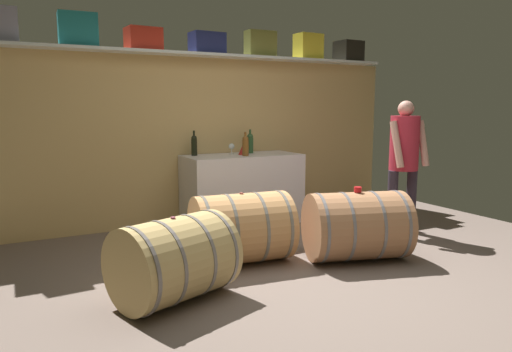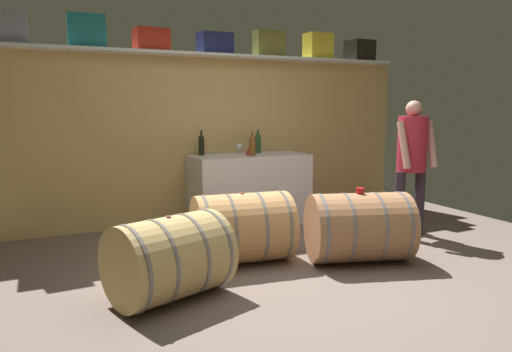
{
  "view_description": "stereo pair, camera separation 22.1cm",
  "coord_description": "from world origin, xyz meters",
  "px_view_note": "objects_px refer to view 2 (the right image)",
  "views": [
    {
      "loc": [
        -2.18,
        -3.17,
        1.45
      ],
      "look_at": [
        -0.25,
        0.5,
        0.84
      ],
      "focal_mm": 33.26,
      "sensor_mm": 36.0,
      "label": 1
    },
    {
      "loc": [
        -1.99,
        -3.27,
        1.45
      ],
      "look_at": [
        -0.25,
        0.5,
        0.84
      ],
      "focal_mm": 33.26,
      "sensor_mm": 36.0,
      "label": 2
    }
  ],
  "objects_px": {
    "wine_barrel_flank": "(242,228)",
    "red_funnel": "(250,150)",
    "wine_barrel_far": "(170,258)",
    "work_cabinet": "(249,189)",
    "wine_glass": "(239,147)",
    "toolcase_teal": "(87,31)",
    "tasting_cup": "(360,190)",
    "toolcase_olive": "(269,44)",
    "winemaker_pouring": "(412,154)",
    "wine_bottle_green": "(258,143)",
    "wine_bottle_amber": "(252,145)",
    "toolcase_grey": "(8,27)",
    "toolcase_navy": "(215,44)",
    "toolcase_yellow": "(318,46)",
    "toolcase_red": "(151,40)",
    "toolcase_black": "(360,51)",
    "wine_barrel_near": "(359,227)",
    "wine_bottle_dark": "(201,145)"
  },
  "relations": [
    {
      "from": "toolcase_yellow",
      "to": "toolcase_red",
      "type": "bearing_deg",
      "value": 178.02
    },
    {
      "from": "red_funnel",
      "to": "wine_barrel_far",
      "type": "distance_m",
      "value": 2.52
    },
    {
      "from": "toolcase_black",
      "to": "wine_barrel_near",
      "type": "xyz_separation_m",
      "value": [
        -1.45,
        -2.02,
        -1.88
      ]
    },
    {
      "from": "toolcase_black",
      "to": "tasting_cup",
      "type": "bearing_deg",
      "value": -128.53
    },
    {
      "from": "toolcase_olive",
      "to": "wine_barrel_far",
      "type": "distance_m",
      "value": 3.44
    },
    {
      "from": "toolcase_yellow",
      "to": "wine_bottle_amber",
      "type": "relative_size",
      "value": 1.2
    },
    {
      "from": "red_funnel",
      "to": "winemaker_pouring",
      "type": "height_order",
      "value": "winemaker_pouring"
    },
    {
      "from": "wine_glass",
      "to": "wine_barrel_far",
      "type": "distance_m",
      "value": 2.56
    },
    {
      "from": "toolcase_black",
      "to": "wine_barrel_flank",
      "type": "distance_m",
      "value": 3.48
    },
    {
      "from": "red_funnel",
      "to": "wine_barrel_far",
      "type": "bearing_deg",
      "value": -128.33
    },
    {
      "from": "work_cabinet",
      "to": "wine_barrel_far",
      "type": "relative_size",
      "value": 1.43
    },
    {
      "from": "toolcase_red",
      "to": "wine_bottle_amber",
      "type": "relative_size",
      "value": 1.3
    },
    {
      "from": "toolcase_teal",
      "to": "tasting_cup",
      "type": "distance_m",
      "value": 3.33
    },
    {
      "from": "toolcase_yellow",
      "to": "red_funnel",
      "type": "bearing_deg",
      "value": -170.09
    },
    {
      "from": "toolcase_grey",
      "to": "wine_bottle_green",
      "type": "xyz_separation_m",
      "value": [
        2.74,
        -0.1,
        -1.25
      ]
    },
    {
      "from": "wine_bottle_amber",
      "to": "toolcase_grey",
      "type": "bearing_deg",
      "value": 171.72
    },
    {
      "from": "toolcase_grey",
      "to": "wine_bottle_green",
      "type": "relative_size",
      "value": 1.19
    },
    {
      "from": "toolcase_grey",
      "to": "toolcase_navy",
      "type": "distance_m",
      "value": 2.21
    },
    {
      "from": "toolcase_olive",
      "to": "tasting_cup",
      "type": "height_order",
      "value": "toolcase_olive"
    },
    {
      "from": "red_funnel",
      "to": "toolcase_yellow",
      "type": "bearing_deg",
      "value": 11.9
    },
    {
      "from": "toolcase_navy",
      "to": "toolcase_olive",
      "type": "distance_m",
      "value": 0.73
    },
    {
      "from": "red_funnel",
      "to": "toolcase_grey",
      "type": "bearing_deg",
      "value": 174.86
    },
    {
      "from": "toolcase_grey",
      "to": "wine_bottle_amber",
      "type": "relative_size",
      "value": 1.25
    },
    {
      "from": "work_cabinet",
      "to": "wine_glass",
      "type": "distance_m",
      "value": 0.54
    },
    {
      "from": "wine_bottle_amber",
      "to": "toolcase_teal",
      "type": "bearing_deg",
      "value": 168.33
    },
    {
      "from": "toolcase_grey",
      "to": "work_cabinet",
      "type": "height_order",
      "value": "toolcase_grey"
    },
    {
      "from": "tasting_cup",
      "to": "toolcase_red",
      "type": "bearing_deg",
      "value": 125.58
    },
    {
      "from": "work_cabinet",
      "to": "wine_barrel_flank",
      "type": "relative_size",
      "value": 1.51
    },
    {
      "from": "toolcase_yellow",
      "to": "work_cabinet",
      "type": "bearing_deg",
      "value": -169.98
    },
    {
      "from": "toolcase_black",
      "to": "red_funnel",
      "type": "distance_m",
      "value": 2.21
    },
    {
      "from": "toolcase_teal",
      "to": "wine_bottle_green",
      "type": "xyz_separation_m",
      "value": [
        1.99,
        -0.1,
        -1.25
      ]
    },
    {
      "from": "toolcase_navy",
      "to": "wine_bottle_amber",
      "type": "relative_size",
      "value": 1.38
    },
    {
      "from": "wine_bottle_dark",
      "to": "winemaker_pouring",
      "type": "xyz_separation_m",
      "value": [
        1.95,
        -1.48,
        -0.06
      ]
    },
    {
      "from": "toolcase_grey",
      "to": "red_funnel",
      "type": "distance_m",
      "value": 2.9
    },
    {
      "from": "toolcase_olive",
      "to": "winemaker_pouring",
      "type": "distance_m",
      "value": 2.25
    },
    {
      "from": "toolcase_olive",
      "to": "wine_bottle_dark",
      "type": "height_order",
      "value": "toolcase_olive"
    },
    {
      "from": "toolcase_grey",
      "to": "wine_glass",
      "type": "xyz_separation_m",
      "value": [
        2.47,
        -0.11,
        -1.29
      ]
    },
    {
      "from": "wine_bottle_green",
      "to": "wine_glass",
      "type": "distance_m",
      "value": 0.27
    },
    {
      "from": "toolcase_teal",
      "to": "tasting_cup",
      "type": "height_order",
      "value": "toolcase_teal"
    },
    {
      "from": "red_funnel",
      "to": "wine_barrel_flank",
      "type": "relative_size",
      "value": 0.13
    },
    {
      "from": "wine_bottle_amber",
      "to": "wine_barrel_near",
      "type": "xyz_separation_m",
      "value": [
        0.35,
        -1.65,
        -0.66
      ]
    },
    {
      "from": "wine_barrel_flank",
      "to": "red_funnel",
      "type": "bearing_deg",
      "value": 69.7
    },
    {
      "from": "work_cabinet",
      "to": "wine_bottle_green",
      "type": "distance_m",
      "value": 0.6
    },
    {
      "from": "toolcase_black",
      "to": "wine_bottle_dark",
      "type": "height_order",
      "value": "toolcase_black"
    },
    {
      "from": "toolcase_grey",
      "to": "toolcase_red",
      "type": "xyz_separation_m",
      "value": [
        1.44,
        0.0,
        -0.05
      ]
    },
    {
      "from": "toolcase_navy",
      "to": "work_cabinet",
      "type": "xyz_separation_m",
      "value": [
        0.35,
        -0.24,
        -1.77
      ]
    },
    {
      "from": "toolcase_red",
      "to": "toolcase_black",
      "type": "distance_m",
      "value": 2.9
    },
    {
      "from": "toolcase_black",
      "to": "work_cabinet",
      "type": "relative_size",
      "value": 0.24
    },
    {
      "from": "wine_bottle_amber",
      "to": "tasting_cup",
      "type": "xyz_separation_m",
      "value": [
        0.35,
        -1.65,
        -0.31
      ]
    },
    {
      "from": "toolcase_grey",
      "to": "wine_barrel_near",
      "type": "bearing_deg",
      "value": -38.06
    }
  ]
}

